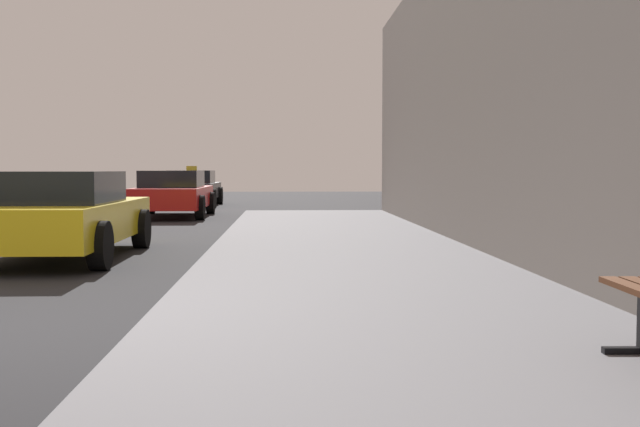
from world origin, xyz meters
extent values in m
cube|color=slate|center=(4.00, 0.00, 0.07)|extent=(4.00, 32.00, 0.15)
cube|color=yellow|center=(-0.19, 5.61, 0.54)|extent=(1.84, 4.44, 0.55)
cube|color=black|center=(-0.19, 5.39, 1.04)|extent=(1.62, 2.00, 0.45)
cylinder|color=black|center=(-1.11, 7.03, 0.32)|extent=(0.22, 0.64, 0.64)
cylinder|color=black|center=(0.73, 7.03, 0.32)|extent=(0.22, 0.64, 0.64)
cylinder|color=black|center=(0.73, 4.19, 0.32)|extent=(0.22, 0.64, 0.64)
cube|color=red|center=(0.03, 15.57, 0.54)|extent=(1.76, 4.40, 0.55)
cube|color=black|center=(0.03, 15.35, 1.04)|extent=(1.55, 1.98, 0.45)
cylinder|color=black|center=(-0.84, 16.98, 0.32)|extent=(0.22, 0.64, 0.64)
cylinder|color=black|center=(0.91, 16.98, 0.32)|extent=(0.22, 0.64, 0.64)
cylinder|color=black|center=(-0.84, 14.16, 0.32)|extent=(0.22, 0.64, 0.64)
cylinder|color=black|center=(0.91, 14.16, 0.32)|extent=(0.22, 0.64, 0.64)
cube|color=black|center=(-0.24, 22.21, 0.54)|extent=(1.70, 4.36, 0.55)
cube|color=black|center=(-0.24, 22.00, 1.04)|extent=(1.50, 1.96, 0.45)
cube|color=yellow|center=(-0.24, 22.00, 1.35)|extent=(0.36, 0.14, 0.16)
cylinder|color=black|center=(-1.09, 23.61, 0.32)|extent=(0.22, 0.64, 0.64)
cylinder|color=black|center=(0.61, 23.61, 0.32)|extent=(0.22, 0.64, 0.64)
cylinder|color=black|center=(-1.09, 20.82, 0.32)|extent=(0.22, 0.64, 0.64)
cylinder|color=black|center=(0.61, 20.82, 0.32)|extent=(0.22, 0.64, 0.64)
camera|label=1|loc=(3.10, -5.76, 1.29)|focal=43.28mm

